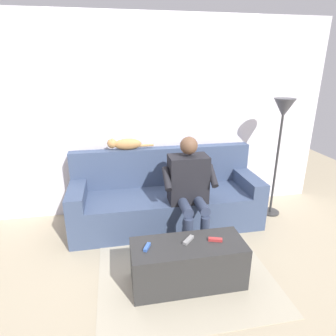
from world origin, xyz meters
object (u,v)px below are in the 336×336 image
cat_on_backrest (125,144)px  floor_lamp (282,120)px  couch (166,200)px  remote_blue (147,247)px  remote_gray (188,240)px  remote_red (215,240)px  coffee_table (188,263)px  person_solo_seated (189,184)px

cat_on_backrest → floor_lamp: 1.96m
couch → cat_on_backrest: bearing=-29.0°
remote_blue → remote_gray: size_ratio=0.77×
remote_gray → floor_lamp: bearing=-10.6°
remote_gray → remote_red: (-0.24, 0.04, 0.00)m
coffee_table → floor_lamp: size_ratio=0.67×
cat_on_backrest → floor_lamp: floor_lamp is taller
remote_gray → remote_red: bearing=-56.2°
cat_on_backrest → person_solo_seated: bearing=137.1°
person_solo_seated → floor_lamp: size_ratio=0.77×
coffee_table → cat_on_backrest: cat_on_backrest is taller
remote_gray → couch: bearing=43.7°
person_solo_seated → remote_red: bearing=93.9°
person_solo_seated → remote_gray: bearing=75.1°
coffee_table → couch: bearing=-90.0°
cat_on_backrest → remote_red: (-0.72, 1.37, -0.56)m
coffee_table → floor_lamp: floor_lamp is taller
person_solo_seated → remote_red: size_ratio=9.58×
cat_on_backrest → remote_gray: 1.52m
couch → remote_blue: (0.37, 1.11, 0.13)m
floor_lamp → couch: bearing=-0.9°
cat_on_backrest → floor_lamp: (-1.91, 0.28, 0.29)m
remote_blue → remote_gray: (-0.38, -0.04, -0.00)m
couch → floor_lamp: size_ratio=1.50×
remote_gray → coffee_table: bearing=-149.7°
couch → floor_lamp: (-1.45, 0.02, 0.97)m
couch → floor_lamp: bearing=179.1°
couch → remote_red: bearing=102.7°
couch → person_solo_seated: 0.55m
couch → remote_red: couch is taller
cat_on_backrest → remote_blue: cat_on_backrest is taller
remote_red → couch: bearing=120.8°
person_solo_seated → remote_blue: person_solo_seated is taller
remote_blue → person_solo_seated: bearing=-11.2°
person_solo_seated → floor_lamp: (-1.25, -0.34, 0.61)m
couch → cat_on_backrest: 0.87m
remote_gray → floor_lamp: (-1.44, -1.05, 0.85)m
couch → coffee_table: bearing=90.0°
person_solo_seated → remote_red: person_solo_seated is taller
cat_on_backrest → floor_lamp: size_ratio=0.37×
cat_on_backrest → remote_gray: cat_on_backrest is taller
coffee_table → cat_on_backrest: bearing=-71.2°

